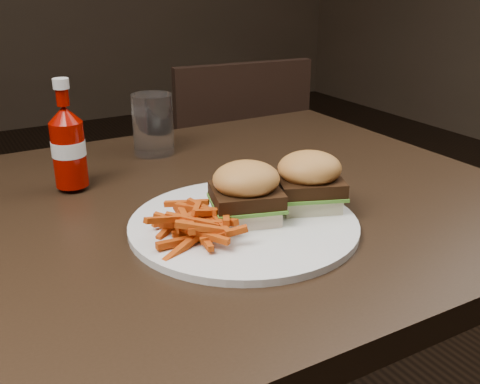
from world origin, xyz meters
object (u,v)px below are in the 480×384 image
plate (244,224)px  tumbler (153,126)px  ketchup_bottle (69,154)px  dining_table (144,225)px  chair_far (220,194)px

plate → tumbler: tumbler is taller
ketchup_bottle → dining_table: bearing=-66.4°
plate → tumbler: size_ratio=2.62×
plate → ketchup_bottle: (-0.17, 0.26, 0.06)m
chair_far → ketchup_bottle: 0.88m
dining_table → tumbler: size_ratio=9.87×
chair_far → tumbler: size_ratio=3.29×
chair_far → ketchup_bottle: ketchup_bottle is taller
ketchup_bottle → plate: bearing=-57.5°
dining_table → ketchup_bottle: size_ratio=11.41×
plate → dining_table: bearing=131.7°
ketchup_bottle → tumbler: size_ratio=0.87×
chair_far → tumbler: tumbler is taller
dining_table → tumbler: (0.12, 0.26, 0.08)m
chair_far → tumbler: bearing=55.9°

